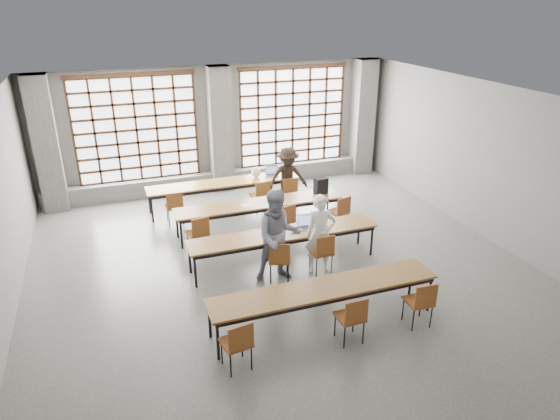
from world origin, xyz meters
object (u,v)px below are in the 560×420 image
Objects in this scene: green_box at (280,229)px; phone at (294,233)px; red_pouch at (236,340)px; chair_back_mid at (261,193)px; desk_row_b at (259,205)px; student_male at (320,234)px; laptop_back at (272,173)px; desk_row_d at (325,290)px; student_female at (278,236)px; chair_mid_centre at (285,218)px; mouse at (326,225)px; backpack at (321,186)px; desk_row_c at (284,235)px; plastic_bag at (256,172)px; chair_near_mid at (352,315)px; chair_mid_right at (340,210)px; desk_row_a at (224,184)px; chair_front_left at (279,257)px; chair_back_left at (175,204)px; chair_back_right at (289,189)px; student_back at (288,178)px; chair_front_right at (323,250)px; chair_near_left at (238,341)px; chair_mid_left at (199,231)px; chair_near_right at (421,300)px.

phone is at bearing -38.05° from green_box.
green_box reaches higher than red_pouch.
chair_back_mid is 3.52× the size of green_box.
student_male reaches higher than desk_row_b.
red_pouch is at bearing -113.62° from laptop_back.
desk_row_d is 1.73m from student_female.
mouse is at bearing -65.44° from chair_mid_centre.
chair_mid_centre is at bearing -159.92° from backpack.
plastic_bag is (0.48, 3.43, 0.21)m from desk_row_c.
student_male reaches higher than chair_near_mid.
chair_mid_right reaches higher than green_box.
chair_front_left is at bearing -88.62° from desk_row_a.
desk_row_b is 1.93m from chair_mid_right.
student_female is (1.52, -3.25, 0.40)m from chair_back_left.
student_female is at bearing -114.36° from chair_back_right.
mouse is (0.95, -0.02, 0.08)m from desk_row_c.
student_male is 3.43m from student_back.
backpack is (3.44, -0.99, 0.39)m from chair_back_left.
chair_back_right is (0.78, -0.00, 0.00)m from chair_back_mid.
student_male reaches higher than chair_back_right.
desk_row_a is 4.55× the size of chair_back_left.
desk_row_d is at bearing -81.10° from chair_front_left.
chair_back_left is 2.42m from plastic_bag.
chair_front_left is 0.93m from chair_front_right.
chair_front_right is 0.53× the size of student_male.
chair_near_left is 3.38m from green_box.
student_female is at bearing 171.84° from chair_front_right.
chair_near_mid is at bearing -87.35° from student_male.
student_male is at bearing -99.98° from chair_back_right.
chair_mid_left is (-2.73, -1.67, 0.00)m from chair_back_right.
desk_row_a is at bearing 158.45° from chair_back_right.
chair_mid_centre reaches higher than desk_row_d.
student_female is at bearing -140.12° from backpack.
desk_row_b is 4.55× the size of chair_near_right.
desk_row_a is at bearing 165.37° from student_back.
plastic_bag is (0.90, 0.05, 0.21)m from desk_row_a.
desk_row_d is 5.10m from chair_back_right.
chair_back_right is at bearing 74.41° from student_female.
chair_mid_centre is at bearing 77.45° from phone.
phone is at bearing 53.46° from red_pouch.
mouse is at bearing -128.89° from chair_mid_right.
chair_back_mid is 1.00× the size of chair_mid_right.
desk_row_c is at bearing -105.18° from laptop_back.
laptop_back reaches higher than chair_mid_centre.
student_male is 1.01× the size of student_back.
chair_mid_centre is 1.00× the size of chair_front_left.
chair_near_left reaches higher than mouse.
chair_mid_right is at bearing -59.83° from plastic_bag.
desk_row_c is 4.55× the size of chair_front_right.
desk_row_c is 0.72m from chair_front_left.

